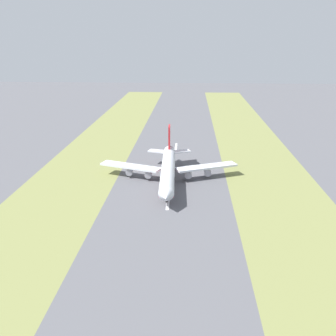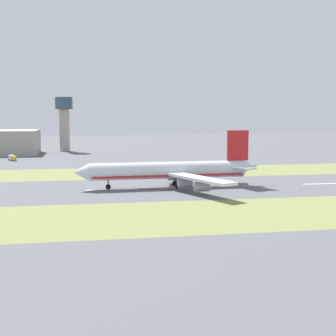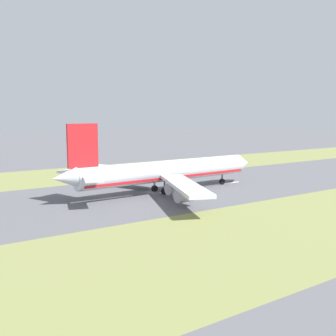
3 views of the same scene
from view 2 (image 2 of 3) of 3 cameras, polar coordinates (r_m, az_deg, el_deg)
The scene contains 9 objects.
ground_plane at distance 166.81m, azimuth 1.73°, elevation -2.41°, with size 800.00×800.00×0.00m, color #56565B.
grass_median_west at distance 123.83m, azimuth 5.95°, elevation -5.64°, with size 40.00×600.00×0.01m, color olive.
grass_median_east at distance 210.64m, azimuth -0.74°, elevation -0.50°, with size 40.00×600.00×0.01m, color olive.
centreline_dash_near at distance 185.83m, azimuth 18.63°, elevation -1.82°, with size 1.20×18.00×0.01m, color silver.
centreline_dash_mid at distance 170.47m, azimuth 6.72°, elevation -2.25°, with size 1.20×18.00×0.01m, color silver.
centreline_dash_far at distance 163.67m, azimuth -6.84°, elevation -2.63°, with size 1.20×18.00×0.01m, color silver.
airplane_main_jet at distance 166.72m, azimuth 0.64°, elevation -0.32°, with size 64.10×67.14×20.20m.
control_tower at distance 333.65m, azimuth -12.55°, elevation 5.97°, with size 12.00×12.00×37.40m.
service_truck at distance 274.79m, azimuth -18.45°, elevation 1.19°, with size 6.29×4.92×3.10m.
Camera 2 is at (-161.31, 33.28, 26.41)m, focal length 50.00 mm.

